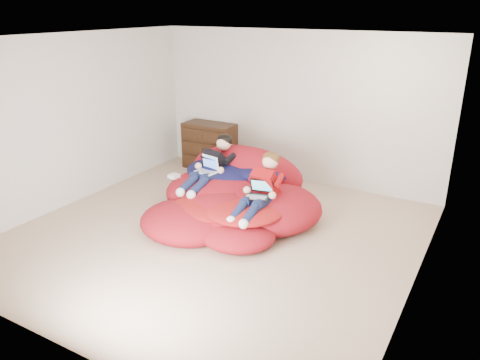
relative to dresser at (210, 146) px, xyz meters
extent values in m
cube|color=tan|center=(1.57, -2.25, -0.55)|extent=(5.10, 5.10, 0.25)
cube|color=beige|center=(1.57, 0.26, 0.83)|extent=(5.10, 0.02, 2.50)
cube|color=beige|center=(1.57, -4.76, 0.83)|extent=(5.10, 0.02, 2.50)
cube|color=beige|center=(-0.94, -2.25, 0.83)|extent=(0.02, 5.10, 2.50)
cube|color=beige|center=(4.08, -2.25, 0.83)|extent=(0.02, 5.10, 2.50)
cube|color=white|center=(1.57, -2.25, 2.09)|extent=(5.10, 5.10, 0.02)
cube|color=black|center=(0.00, 0.01, 0.00)|extent=(0.95, 0.48, 0.84)
cube|color=black|center=(0.00, -0.24, -0.25)|extent=(0.84, 0.03, 0.20)
cylinder|color=#4C3F26|center=(0.00, -0.26, -0.25)|extent=(0.03, 0.06, 0.03)
cube|color=black|center=(0.00, -0.24, 0.00)|extent=(0.84, 0.03, 0.20)
cylinder|color=#4C3F26|center=(0.00, -0.26, 0.00)|extent=(0.03, 0.06, 0.03)
cube|color=black|center=(0.00, -0.24, 0.25)|extent=(0.84, 0.03, 0.20)
cylinder|color=#4C3F26|center=(0.00, -0.26, 0.25)|extent=(0.03, 0.06, 0.03)
ellipsoid|color=#A9131E|center=(1.14, -1.42, -0.20)|extent=(1.71, 1.53, 0.61)
ellipsoid|color=#A9131E|center=(1.93, -1.50, -0.22)|extent=(1.58, 1.54, 0.57)
ellipsoid|color=#A9131E|center=(1.53, -1.90, -0.24)|extent=(1.64, 1.31, 0.53)
ellipsoid|color=#A9131E|center=(1.19, -2.32, -0.28)|extent=(1.34, 1.23, 0.45)
ellipsoid|color=#A9131E|center=(1.93, -2.30, -0.29)|extent=(1.00, 0.91, 0.33)
ellipsoid|color=#A9131E|center=(1.27, -0.89, -0.02)|extent=(1.90, 0.84, 0.84)
ellipsoid|color=#11123F|center=(1.03, -1.19, 0.06)|extent=(1.16, 0.95, 0.30)
ellipsoid|color=#11123F|center=(1.59, -1.10, 0.10)|extent=(0.91, 0.64, 0.22)
ellipsoid|color=#AF1919|center=(1.86, -1.98, -0.08)|extent=(1.09, 1.09, 0.20)
ellipsoid|color=#AF1919|center=(1.36, -2.11, -0.12)|extent=(1.03, 0.93, 0.19)
ellipsoid|color=white|center=(0.85, -0.76, 0.20)|extent=(0.48, 0.31, 0.31)
cube|color=black|center=(0.99, -1.26, 0.22)|extent=(0.37, 0.49, 0.43)
sphere|color=#ECB090|center=(0.99, -1.09, 0.46)|extent=(0.22, 0.22, 0.22)
ellipsoid|color=black|center=(0.99, -1.06, 0.50)|extent=(0.25, 0.23, 0.19)
cylinder|color=#131C3D|center=(0.90, -1.60, 0.09)|extent=(0.19, 0.37, 0.20)
cylinder|color=#131C3D|center=(0.90, -1.91, 0.06)|extent=(0.17, 0.36, 0.23)
sphere|color=white|center=(0.90, -2.10, -0.01)|extent=(0.13, 0.13, 0.13)
cylinder|color=#131C3D|center=(1.08, -1.60, 0.09)|extent=(0.19, 0.37, 0.20)
cylinder|color=#131C3D|center=(1.08, -1.91, 0.06)|extent=(0.17, 0.36, 0.23)
sphere|color=white|center=(1.08, -2.10, -0.01)|extent=(0.13, 0.13, 0.13)
cube|color=#9E0D10|center=(2.01, -1.66, 0.19)|extent=(0.30, 0.37, 0.47)
sphere|color=#ECB090|center=(2.01, -1.55, 0.47)|extent=(0.21, 0.21, 0.21)
ellipsoid|color=#513315|center=(2.01, -1.52, 0.51)|extent=(0.24, 0.22, 0.18)
cylinder|color=#131C3D|center=(1.92, -1.94, 0.03)|extent=(0.14, 0.35, 0.19)
cylinder|color=#131C3D|center=(1.92, -2.25, 0.00)|extent=(0.11, 0.33, 0.22)
sphere|color=white|center=(1.92, -2.42, -0.06)|extent=(0.13, 0.13, 0.13)
cylinder|color=#131C3D|center=(2.09, -1.94, 0.03)|extent=(0.14, 0.35, 0.19)
cylinder|color=#131C3D|center=(2.09, -2.25, 0.00)|extent=(0.11, 0.33, 0.22)
sphere|color=white|center=(2.09, -2.42, -0.06)|extent=(0.13, 0.13, 0.13)
cube|color=white|center=(0.99, -1.58, 0.16)|extent=(0.34, 0.27, 0.01)
cube|color=gray|center=(0.99, -1.59, 0.16)|extent=(0.28, 0.16, 0.00)
cube|color=white|center=(0.99, -1.46, 0.27)|extent=(0.30, 0.10, 0.21)
cube|color=#4175DD|center=(0.99, -1.47, 0.27)|extent=(0.27, 0.08, 0.17)
cube|color=black|center=(2.01, -1.93, 0.09)|extent=(0.35, 0.28, 0.01)
cube|color=gray|center=(2.01, -1.94, 0.10)|extent=(0.28, 0.18, 0.00)
cube|color=black|center=(2.01, -1.78, 0.20)|extent=(0.32, 0.17, 0.20)
cube|color=#4E9CB8|center=(2.01, -1.78, 0.20)|extent=(0.28, 0.14, 0.16)
cube|color=white|center=(0.42, -1.62, 0.00)|extent=(0.16, 0.16, 0.05)
camera|label=1|loc=(4.61, -6.89, 2.43)|focal=35.00mm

